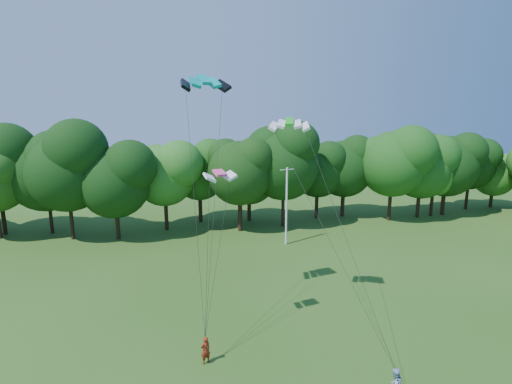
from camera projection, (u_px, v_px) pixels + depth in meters
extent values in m
cylinder|color=silver|center=(286.00, 207.00, 43.65)|extent=(0.22, 0.22, 8.65)
cube|color=silver|center=(287.00, 170.00, 42.80)|extent=(1.70, 0.50, 0.08)
imported|color=maroon|center=(205.00, 350.00, 23.69)|extent=(0.75, 0.65, 1.73)
cube|color=#059597|center=(204.00, 79.00, 26.44)|extent=(3.42, 2.07, 0.79)
cube|color=green|center=(289.00, 122.00, 26.71)|extent=(2.90, 1.99, 0.56)
cube|color=#FB4590|center=(220.00, 173.00, 24.26)|extent=(2.15, 1.41, 0.35)
cylinder|color=#312113|center=(240.00, 214.00, 48.98)|extent=(0.44, 0.44, 4.28)
ellipsoid|color=black|center=(240.00, 169.00, 47.81)|extent=(8.56, 8.56, 9.34)
cylinder|color=#382A16|center=(432.00, 202.00, 55.84)|extent=(0.51, 0.51, 3.90)
ellipsoid|color=#29661F|center=(435.00, 166.00, 54.77)|extent=(7.80, 7.80, 8.51)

